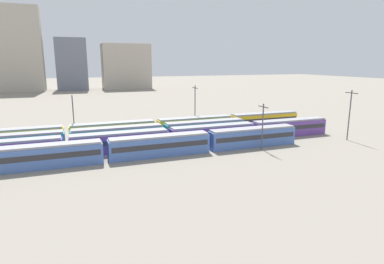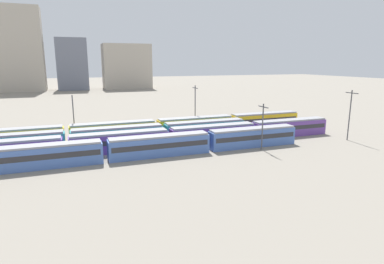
% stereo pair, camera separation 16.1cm
% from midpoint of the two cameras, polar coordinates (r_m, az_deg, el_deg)
% --- Properties ---
extents(ground_plane, '(600.00, 600.00, 0.00)m').
position_cam_midpoint_polar(ground_plane, '(64.32, -24.41, -3.67)').
color(ground_plane, gray).
extents(train_track_0, '(55.80, 3.06, 3.75)m').
position_cam_midpoint_polar(train_track_0, '(57.91, -5.75, -2.34)').
color(train_track_0, '#4C70BC').
rests_on(train_track_0, ground_plane).
extents(train_track_1, '(74.70, 3.06, 3.75)m').
position_cam_midpoint_polar(train_track_1, '(63.62, -4.15, -0.98)').
color(train_track_1, '#6B429E').
rests_on(train_track_1, ground_plane).
extents(train_track_2, '(55.80, 3.06, 3.75)m').
position_cam_midpoint_polar(train_track_2, '(66.75, -12.95, -0.63)').
color(train_track_2, teal).
rests_on(train_track_2, ground_plane).
extents(train_track_3, '(74.70, 3.06, 3.75)m').
position_cam_midpoint_polar(train_track_3, '(73.46, -6.37, 0.77)').
color(train_track_3, yellow).
rests_on(train_track_3, ground_plane).
extents(catenary_pole_0, '(0.24, 3.20, 10.66)m').
position_cam_midpoint_polar(catenary_pole_0, '(76.05, 25.91, 3.05)').
color(catenary_pole_0, '#4C4C51').
rests_on(catenary_pole_0, ground_plane).
extents(catenary_pole_1, '(0.24, 3.20, 10.88)m').
position_cam_midpoint_polar(catenary_pole_1, '(78.91, 0.47, 4.66)').
color(catenary_pole_1, '#4C4C51').
rests_on(catenary_pole_1, ground_plane).
extents(catenary_pole_2, '(0.24, 3.20, 8.80)m').
position_cam_midpoint_polar(catenary_pole_2, '(62.45, 12.23, 1.36)').
color(catenary_pole_2, '#4C4C51').
rests_on(catenary_pole_2, ground_plane).
extents(catenary_pole_3, '(0.24, 3.20, 9.56)m').
position_cam_midpoint_polar(catenary_pole_3, '(73.72, -20.18, 2.83)').
color(catenary_pole_3, '#4C4C51').
rests_on(catenary_pole_3, ground_plane).
extents(distant_building_1, '(29.61, 15.19, 46.16)m').
position_cam_midpoint_polar(distant_building_1, '(209.26, -28.92, 12.60)').
color(distant_building_1, '#B2A899').
rests_on(distant_building_1, ground_plane).
extents(distant_building_2, '(17.14, 14.44, 29.88)m').
position_cam_midpoint_polar(distant_building_2, '(207.41, -20.44, 11.09)').
color(distant_building_2, slate).
rests_on(distant_building_2, ground_plane).
extents(distant_building_3, '(28.78, 16.32, 27.08)m').
position_cam_midpoint_polar(distant_building_3, '(210.25, -11.52, 11.23)').
color(distant_building_3, '#B2A899').
rests_on(distant_building_3, ground_plane).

